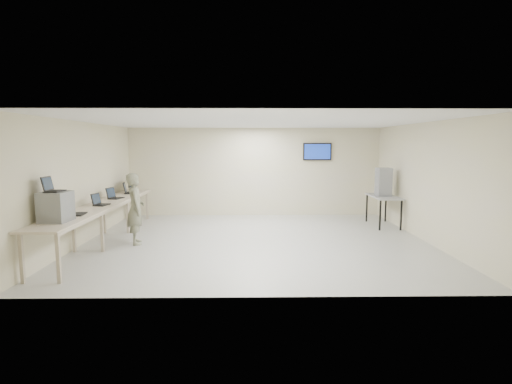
{
  "coord_description": "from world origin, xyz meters",
  "views": [
    {
      "loc": [
        -0.15,
        -9.27,
        2.3
      ],
      "look_at": [
        0.0,
        0.2,
        1.15
      ],
      "focal_mm": 28.0,
      "sensor_mm": 36.0,
      "label": 1
    }
  ],
  "objects_px": {
    "workbench": "(103,207)",
    "side_table": "(384,198)",
    "soldier": "(135,209)",
    "equipment_box": "(56,207)"
  },
  "relations": [
    {
      "from": "workbench",
      "to": "equipment_box",
      "type": "xyz_separation_m",
      "value": [
        -0.06,
        -2.11,
        0.34
      ]
    },
    {
      "from": "equipment_box",
      "to": "side_table",
      "type": "bearing_deg",
      "value": 30.59
    },
    {
      "from": "workbench",
      "to": "soldier",
      "type": "relative_size",
      "value": 3.66
    },
    {
      "from": "equipment_box",
      "to": "soldier",
      "type": "height_order",
      "value": "soldier"
    },
    {
      "from": "workbench",
      "to": "side_table",
      "type": "relative_size",
      "value": 4.22
    },
    {
      "from": "equipment_box",
      "to": "workbench",
      "type": "bearing_deg",
      "value": 90.94
    },
    {
      "from": "workbench",
      "to": "equipment_box",
      "type": "distance_m",
      "value": 2.14
    },
    {
      "from": "workbench",
      "to": "equipment_box",
      "type": "bearing_deg",
      "value": -91.7
    },
    {
      "from": "workbench",
      "to": "side_table",
      "type": "height_order",
      "value": "workbench"
    },
    {
      "from": "soldier",
      "to": "side_table",
      "type": "height_order",
      "value": "soldier"
    }
  ]
}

